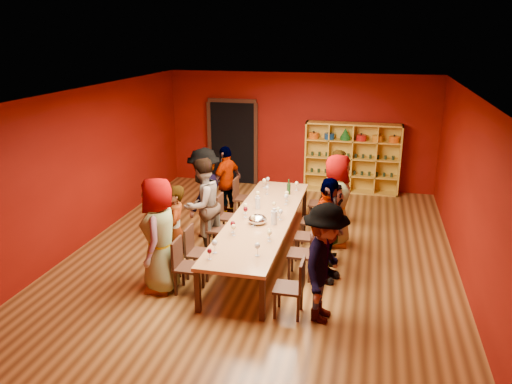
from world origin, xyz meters
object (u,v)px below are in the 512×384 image
Objects in this scene: chair_person_left_0 at (184,263)px; chair_person_right_0 at (294,285)px; shelving_unit at (352,155)px; person_right_0 at (325,263)px; chair_person_left_4 at (241,195)px; chair_person_right_4 at (322,201)px; person_left_1 at (175,231)px; person_right_3 at (336,200)px; person_left_2 at (202,205)px; chair_person_right_1 at (306,251)px; person_right_1 at (327,230)px; tasting_table at (262,220)px; person_left_3 at (204,193)px; person_right_2 at (330,222)px; chair_person_right_2 at (311,234)px; chair_person_left_1 at (196,249)px; chair_person_left_3 at (225,214)px; person_left_4 at (227,181)px; wine_bottle at (289,188)px; spittoon_bowl at (258,220)px; person_left_0 at (159,235)px; chair_person_right_3 at (316,219)px; person_right_4 at (340,188)px.

chair_person_right_0 is at bearing -9.30° from chair_person_left_0.
person_right_0 is at bearing -90.57° from shelving_unit.
chair_person_left_4 is 1.82m from chair_person_right_4.
person_left_1 is 3.18m from person_right_3.
person_right_0 is (2.49, -1.93, -0.01)m from person_left_2.
person_right_1 is (0.34, 0.00, 0.40)m from chair_person_right_1.
person_left_3 is (-1.34, 0.67, 0.21)m from tasting_table.
shelving_unit is at bearing -7.11° from person_right_2.
person_right_1 reaches higher than chair_person_right_2.
tasting_table is 1.43m from chair_person_left_1.
person_left_4 is (-0.32, 1.21, 0.31)m from chair_person_left_3.
chair_person_left_3 is 2.23m from person_right_3.
chair_person_left_0 is 2.04m from chair_person_right_1.
tasting_table is 3.01× the size of person_right_2.
wine_bottle is (-1.00, 1.42, 0.13)m from person_right_2.
spittoon_bowl reaches higher than chair_person_right_0.
person_left_0 is 2.11× the size of chair_person_left_3.
chair_person_right_3 is (1.82, 0.15, 0.00)m from chair_person_left_3.
person_right_2 is 1.87m from person_right_4.
wine_bottle is at bearing 26.02° from person_right_0.
chair_person_left_1 and chair_person_right_2 have the same top height.
person_left_0 reaches higher than person_left_3.
chair_person_right_4 is 0.49m from person_right_4.
chair_person_left_0 is 0.59m from person_left_0.
wine_bottle is at bearing -146.00° from chair_person_right_4.
person_right_2 is 1.68× the size of chair_person_right_3.
spittoon_bowl is (-0.01, -0.33, 0.13)m from tasting_table.
person_left_4 is at bearing 62.16° from person_right_3.
person_left_0 is 3.55m from chair_person_left_4.
chair_person_left_1 is at bearing 166.75° from person_right_4.
person_left_1 is 1.79× the size of chair_person_right_1.
chair_person_left_3 is 1.00× the size of chair_person_right_0.
person_right_2 is (2.15, -0.63, 0.25)m from chair_person_left_3.
person_right_3 is 1.21m from chair_person_right_4.
chair_person_left_0 and chair_person_right_3 have the same top height.
person_left_3 reaches higher than chair_person_right_0.
person_right_1 is 0.76m from person_right_2.
person_left_3 is 2.05× the size of chair_person_left_4.
person_right_1 is at bearing 65.67° from person_left_3.
person_left_4 is at bearing 123.27° from tasting_table.
person_left_0 is at bearing 180.00° from chair_person_left_0.
chair_person_left_1 is at bearing -139.79° from spittoon_bowl.
chair_person_left_0 is 2.30m from person_right_0.
chair_person_left_1 is 1.86m from chair_person_right_1.
shelving_unit is 6.52m from person_left_0.
wine_bottle is (-1.03, -0.45, 0.05)m from person_right_4.
person_right_0 is at bearing -7.57° from chair_person_left_0.
person_right_0 is 0.99× the size of person_right_1.
chair_person_left_1 is 1.75m from chair_person_left_3.
chair_person_left_0 and chair_person_right_1 have the same top height.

